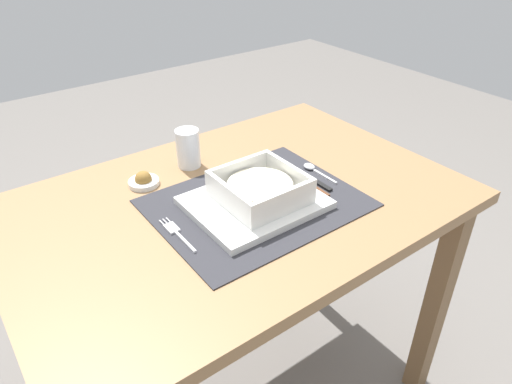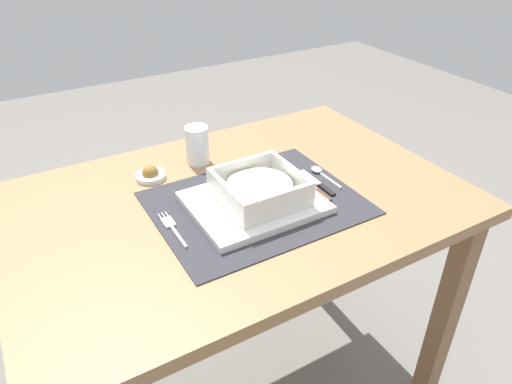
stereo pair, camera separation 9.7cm
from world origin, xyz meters
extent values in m
cube|color=#936D47|center=(0.00, 0.00, 0.70)|extent=(1.00, 0.68, 0.03)
cube|color=brown|center=(0.45, -0.29, 0.34)|extent=(0.05, 0.05, 0.68)
cube|color=brown|center=(-0.45, 0.29, 0.34)|extent=(0.05, 0.05, 0.68)
cube|color=brown|center=(0.45, 0.29, 0.34)|extent=(0.05, 0.05, 0.68)
cube|color=#2D2D33|center=(0.02, -0.04, 0.71)|extent=(0.44, 0.35, 0.00)
cube|color=white|center=(0.01, -0.05, 0.72)|extent=(0.27, 0.23, 0.02)
cube|color=white|center=(0.03, -0.05, 0.74)|extent=(0.17, 0.17, 0.01)
cube|color=white|center=(-0.05, -0.05, 0.76)|extent=(0.01, 0.17, 0.05)
cube|color=white|center=(0.10, -0.05, 0.76)|extent=(0.01, 0.17, 0.05)
cube|color=white|center=(0.03, -0.13, 0.76)|extent=(0.15, 0.01, 0.05)
cube|color=white|center=(0.03, 0.02, 0.76)|extent=(0.15, 0.01, 0.05)
cylinder|color=beige|center=(0.03, -0.05, 0.75)|extent=(0.14, 0.14, 0.03)
cube|color=silver|center=(-0.17, -0.08, 0.72)|extent=(0.01, 0.08, 0.00)
cube|color=silver|center=(-0.17, -0.02, 0.72)|extent=(0.02, 0.04, 0.00)
cylinder|color=silver|center=(-0.18, 0.01, 0.72)|extent=(0.00, 0.02, 0.00)
cylinder|color=silver|center=(-0.17, 0.01, 0.72)|extent=(0.00, 0.02, 0.00)
cylinder|color=silver|center=(-0.16, 0.01, 0.72)|extent=(0.00, 0.02, 0.00)
cube|color=silver|center=(0.22, -0.06, 0.72)|extent=(0.01, 0.08, 0.00)
ellipsoid|color=silver|center=(0.22, 0.00, 0.72)|extent=(0.02, 0.03, 0.01)
cube|color=black|center=(0.19, -0.08, 0.72)|extent=(0.01, 0.05, 0.01)
cube|color=silver|center=(0.19, -0.02, 0.72)|extent=(0.01, 0.08, 0.00)
cube|color=#59331E|center=(0.16, -0.10, 0.72)|extent=(0.01, 0.05, 0.01)
cube|color=silver|center=(0.16, -0.03, 0.72)|extent=(0.01, 0.08, 0.00)
cylinder|color=white|center=(-0.01, 0.19, 0.76)|extent=(0.06, 0.06, 0.10)
cylinder|color=gold|center=(-0.01, 0.19, 0.75)|extent=(0.05, 0.05, 0.07)
cylinder|color=white|center=(-0.14, 0.18, 0.72)|extent=(0.07, 0.07, 0.01)
sphere|color=olive|center=(-0.14, 0.18, 0.73)|extent=(0.04, 0.04, 0.04)
camera|label=1|loc=(-0.49, -0.73, 1.28)|focal=32.94mm
camera|label=2|loc=(-0.41, -0.79, 1.28)|focal=32.94mm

